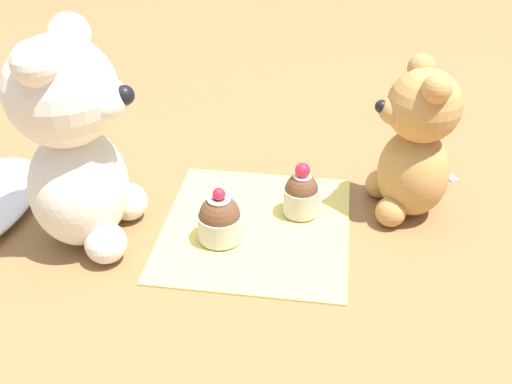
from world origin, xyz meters
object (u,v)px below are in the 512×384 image
Objects in this scene: cupcake_near_cream_bear at (220,219)px; teddy_bear_tan at (415,145)px; cupcake_near_tan_bear at (301,193)px; teaspoon at (434,162)px; teddy_bear_cream at (74,143)px.

teddy_bear_tan is at bearing -66.23° from cupcake_near_cream_bear.
cupcake_near_cream_bear is at bearing -76.44° from teddy_bear_tan.
cupcake_near_cream_bear is 0.98× the size of cupcake_near_tan_bear.
cupcake_near_cream_bear is 0.37m from teaspoon.
teddy_bear_cream is 2.48× the size of teaspoon.
cupcake_near_tan_bear is at bearing -86.37° from teddy_bear_tan.
teddy_bear_cream is 0.19m from cupcake_near_cream_bear.
teddy_bear_tan is 2.79× the size of cupcake_near_tan_bear.
teaspoon is at bearing -62.04° from teddy_bear_cream.
teddy_bear_tan is (0.12, -0.40, -0.04)m from teddy_bear_cream.
teddy_bear_cream reaches higher than teddy_bear_tan.
teddy_bear_cream reaches higher than teaspoon.
teaspoon is at bearing 147.80° from teddy_bear_tan.
cupcake_near_cream_bear is 0.12m from cupcake_near_tan_bear.
teaspoon is (0.16, -0.19, -0.03)m from cupcake_near_tan_bear.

